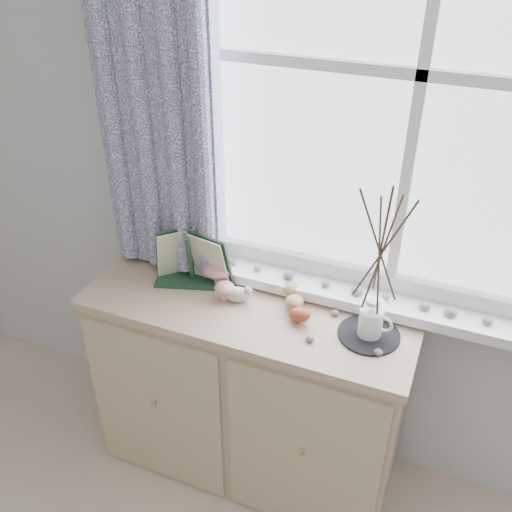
% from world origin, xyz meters
% --- Properties ---
extents(sideboard, '(1.20, 0.45, 0.85)m').
position_xyz_m(sideboard, '(-0.15, 1.75, 0.43)').
color(sideboard, tan).
rests_on(sideboard, ground).
extents(botanical_book, '(0.35, 0.22, 0.23)m').
position_xyz_m(botanical_book, '(-0.39, 1.78, 0.96)').
color(botanical_book, '#1C3C26').
rests_on(botanical_book, sideboard).
extents(toadstool_cluster, '(0.15, 0.16, 0.10)m').
position_xyz_m(toadstool_cluster, '(-0.29, 1.81, 0.91)').
color(toadstool_cluster, beige).
rests_on(toadstool_cluster, sideboard).
extents(wooden_eggs, '(0.14, 0.18, 0.08)m').
position_xyz_m(wooden_eggs, '(0.01, 1.80, 0.88)').
color(wooden_eggs, tan).
rests_on(wooden_eggs, sideboard).
extents(songbird_figurine, '(0.13, 0.09, 0.06)m').
position_xyz_m(songbird_figurine, '(-0.19, 1.76, 0.88)').
color(songbird_figurine, beige).
rests_on(songbird_figurine, sideboard).
extents(crocheted_doily, '(0.21, 0.21, 0.01)m').
position_xyz_m(crocheted_doily, '(0.28, 1.76, 0.85)').
color(crocheted_doily, black).
rests_on(crocheted_doily, sideboard).
extents(twig_pitcher, '(0.25, 0.25, 0.60)m').
position_xyz_m(twig_pitcher, '(0.28, 1.76, 1.20)').
color(twig_pitcher, white).
rests_on(twig_pitcher, crocheted_doily).
extents(sideboard_pebbles, '(0.33, 0.23, 0.02)m').
position_xyz_m(sideboard_pebbles, '(0.18, 1.76, 0.86)').
color(sideboard_pebbles, gray).
rests_on(sideboard_pebbles, sideboard).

